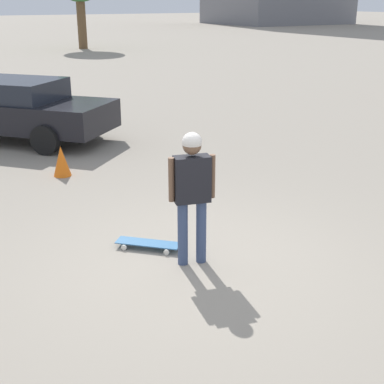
# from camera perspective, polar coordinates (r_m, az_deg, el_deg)

# --- Properties ---
(ground_plane) EXTENTS (220.00, 220.00, 0.00)m
(ground_plane) POSITION_cam_1_polar(r_m,az_deg,el_deg) (6.57, -0.00, -7.51)
(ground_plane) COLOR gray
(person) EXTENTS (0.30, 0.54, 1.62)m
(person) POSITION_cam_1_polar(r_m,az_deg,el_deg) (6.18, -0.00, 0.76)
(person) COLOR #38476B
(person) RESTS_ON ground_plane
(skateboard) EXTENTS (0.73, 0.75, 0.08)m
(skateboard) POSITION_cam_1_polar(r_m,az_deg,el_deg) (6.92, -4.72, -5.49)
(skateboard) COLOR #336693
(skateboard) RESTS_ON ground_plane
(car_parked_near) EXTENTS (4.68, 4.47, 1.37)m
(car_parked_near) POSITION_cam_1_polar(r_m,az_deg,el_deg) (12.82, -18.93, 8.44)
(car_parked_near) COLOR black
(car_parked_near) RESTS_ON ground_plane
(traffic_cone) EXTENTS (0.32, 0.32, 0.55)m
(traffic_cone) POSITION_cam_1_polar(r_m,az_deg,el_deg) (9.92, -13.75, 3.23)
(traffic_cone) COLOR orange
(traffic_cone) RESTS_ON ground_plane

